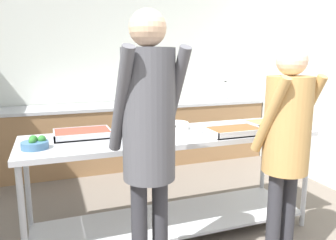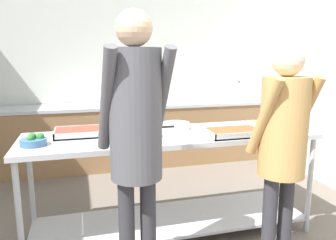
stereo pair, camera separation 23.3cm
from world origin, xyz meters
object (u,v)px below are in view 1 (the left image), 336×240
object	(u,v)px
sauce_pan	(144,132)
guest_serving_left	(149,128)
guest_serving_right	(287,134)
plate_stack	(175,126)
serving_tray_greens	(234,131)
broccoli_bowl	(35,144)
serving_tray_roast	(82,134)
serving_tray_vegetables	(270,124)
water_bottle	(225,91)

from	to	relation	value
sauce_pan	guest_serving_left	bearing A→B (deg)	-103.77
guest_serving_right	sauce_pan	bearing A→B (deg)	143.27
plate_stack	serving_tray_greens	world-z (taller)	plate_stack
broccoli_bowl	guest_serving_right	xyz separation A→B (m)	(1.67, -0.62, 0.07)
guest_serving_left	serving_tray_greens	bearing A→B (deg)	30.75
serving_tray_roast	guest_serving_right	bearing A→B (deg)	-33.18
broccoli_bowl	serving_tray_roast	bearing A→B (deg)	34.73
plate_stack	sauce_pan	bearing A→B (deg)	-145.95
serving_tray_roast	serving_tray_vegetables	world-z (taller)	same
serving_tray_roast	guest_serving_left	size ratio (longest dim) A/B	0.25
serving_tray_greens	serving_tray_roast	bearing A→B (deg)	163.96
sauce_pan	serving_tray_vegetables	bearing A→B (deg)	1.28
broccoli_bowl	guest_serving_left	size ratio (longest dim) A/B	0.10
broccoli_bowl	serving_tray_greens	distance (m)	1.56
serving_tray_roast	serving_tray_vegetables	bearing A→B (deg)	-6.61
broccoli_bowl	serving_tray_vegetables	distance (m)	2.03
guest_serving_left	water_bottle	world-z (taller)	guest_serving_left
guest_serving_left	guest_serving_right	world-z (taller)	guest_serving_left
serving_tray_roast	sauce_pan	xyz separation A→B (m)	(0.46, -0.22, 0.02)
water_bottle	guest_serving_right	bearing A→B (deg)	-111.46
serving_tray_roast	serving_tray_vegetables	size ratio (longest dim) A/B	1.04
broccoli_bowl	serving_tray_greens	world-z (taller)	broccoli_bowl
guest_serving_right	water_bottle	size ratio (longest dim) A/B	5.69
water_bottle	serving_tray_roast	bearing A→B (deg)	-142.23
serving_tray_vegetables	water_bottle	xyz separation A→B (m)	(0.70, 2.04, 0.09)
broccoli_bowl	serving_tray_greens	bearing A→B (deg)	-3.79
guest_serving_left	guest_serving_right	size ratio (longest dim) A/B	1.11
serving_tray_greens	guest_serving_right	distance (m)	0.53
guest_serving_right	plate_stack	bearing A→B (deg)	119.44
serving_tray_roast	serving_tray_vegetables	distance (m)	1.69
plate_stack	water_bottle	distance (m)	2.40
serving_tray_vegetables	guest_serving_left	bearing A→B (deg)	-153.43
sauce_pan	plate_stack	world-z (taller)	sauce_pan
guest_serving_right	water_bottle	world-z (taller)	guest_serving_right
serving_tray_roast	plate_stack	bearing A→B (deg)	1.41
serving_tray_vegetables	guest_serving_left	distance (m)	1.56
serving_tray_vegetables	guest_serving_left	size ratio (longest dim) A/B	0.24
broccoli_bowl	guest_serving_right	size ratio (longest dim) A/B	0.12
guest_serving_right	serving_tray_vegetables	bearing A→B (deg)	61.21
plate_stack	serving_tray_greens	xyz separation A→B (m)	(0.39, -0.37, -0.00)
sauce_pan	serving_tray_vegetables	size ratio (longest dim) A/B	0.93
serving_tray_greens	guest_serving_right	size ratio (longest dim) A/B	0.28
sauce_pan	serving_tray_greens	distance (m)	0.76
serving_tray_roast	plate_stack	size ratio (longest dim) A/B	1.78
serving_tray_greens	guest_serving_left	world-z (taller)	guest_serving_left
sauce_pan	guest_serving_right	world-z (taller)	guest_serving_right
broccoli_bowl	serving_tray_roast	world-z (taller)	broccoli_bowl
guest_serving_left	serving_tray_vegetables	bearing A→B (deg)	26.57
serving_tray_greens	guest_serving_right	bearing A→B (deg)	-77.89
serving_tray_vegetables	water_bottle	size ratio (longest dim) A/B	1.50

